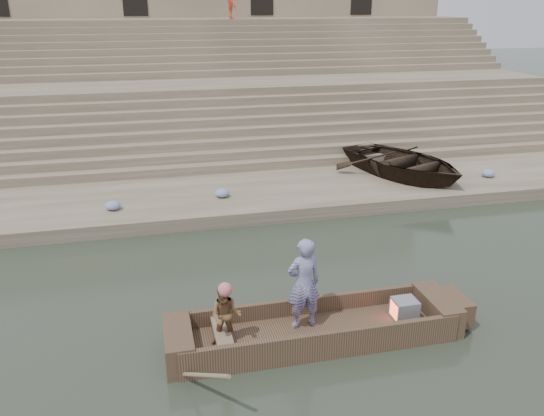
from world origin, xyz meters
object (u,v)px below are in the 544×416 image
object	(u,v)px
beached_rowboat	(403,162)
standing_man	(304,284)
pedestrian	(232,3)
television	(404,309)
rowing_man	(226,316)
main_rowboat	(314,335)

from	to	relation	value
beached_rowboat	standing_man	bearing A→B (deg)	-149.49
standing_man	pedestrian	size ratio (longest dim) A/B	1.16
television	beached_rowboat	size ratio (longest dim) A/B	0.10
rowing_man	television	xyz separation A→B (m)	(3.52, 0.07, -0.39)
television	pedestrian	bearing A→B (deg)	89.33
standing_man	main_rowboat	bearing A→B (deg)	126.69
main_rowboat	pedestrian	size ratio (longest dim) A/B	3.19
main_rowboat	rowing_man	distance (m)	1.83
television	beached_rowboat	world-z (taller)	beached_rowboat
pedestrian	main_rowboat	bearing A→B (deg)	167.29
main_rowboat	television	world-z (taller)	television
standing_man	pedestrian	bearing A→B (deg)	-101.32
main_rowboat	television	xyz separation A→B (m)	(1.83, 0.00, 0.31)
beached_rowboat	pedestrian	distance (m)	14.69
rowing_man	main_rowboat	bearing A→B (deg)	18.97
rowing_man	beached_rowboat	xyz separation A→B (m)	(7.40, 8.16, 0.08)
main_rowboat	pedestrian	xyz separation A→B (m)	(2.08, 21.38, 5.87)
television	standing_man	bearing A→B (deg)	174.50
main_rowboat	rowing_man	size ratio (longest dim) A/B	4.24
standing_man	television	xyz separation A→B (m)	(2.00, -0.19, -0.71)
standing_man	television	bearing A→B (deg)	169.24
main_rowboat	standing_man	size ratio (longest dim) A/B	2.74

